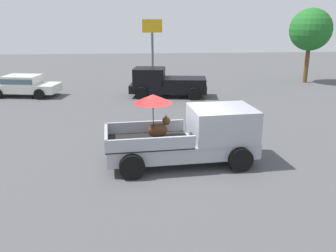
# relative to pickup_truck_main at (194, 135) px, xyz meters

# --- Properties ---
(ground_plane) EXTENTS (80.00, 80.00, 0.00)m
(ground_plane) POSITION_rel_pickup_truck_main_xyz_m (-0.44, -0.05, -0.98)
(ground_plane) COLOR #4C4C4F
(pickup_truck_main) EXTENTS (5.19, 2.58, 2.41)m
(pickup_truck_main) POSITION_rel_pickup_truck_main_xyz_m (0.00, 0.00, 0.00)
(pickup_truck_main) COLOR black
(pickup_truck_main) RESTS_ON ground
(pickup_truck_red) EXTENTS (5.01, 2.70, 1.80)m
(pickup_truck_red) POSITION_rel_pickup_truck_main_xyz_m (-0.16, 10.77, -0.10)
(pickup_truck_red) COLOR black
(pickup_truck_red) RESTS_ON ground
(parked_sedan_near) EXTENTS (4.54, 2.54, 1.33)m
(parked_sedan_near) POSITION_rel_pickup_truck_main_xyz_m (-9.10, 11.63, -0.24)
(parked_sedan_near) COLOR black
(parked_sedan_near) RESTS_ON ground
(motel_sign) EXTENTS (1.40, 0.16, 4.72)m
(motel_sign) POSITION_rel_pickup_truck_main_xyz_m (-0.77, 14.40, 2.36)
(motel_sign) COLOR #59595B
(motel_sign) RESTS_ON ground
(tree_by_lot) EXTENTS (3.13, 3.13, 5.54)m
(tree_by_lot) POSITION_rel_pickup_truck_main_xyz_m (11.12, 15.07, 2.97)
(tree_by_lot) COLOR brown
(tree_by_lot) RESTS_ON ground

